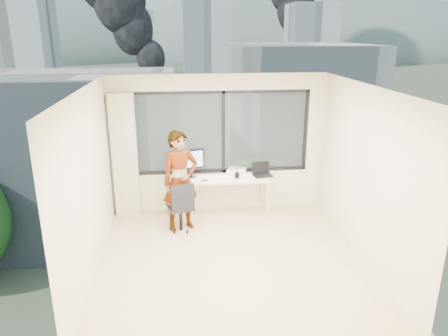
{
  "coord_description": "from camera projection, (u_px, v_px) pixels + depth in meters",
  "views": [
    {
      "loc": [
        -0.73,
        -5.61,
        3.33
      ],
      "look_at": [
        0.0,
        1.0,
        1.15
      ],
      "focal_mm": 33.75,
      "sensor_mm": 36.0,
      "label": 1
    }
  ],
  "objects": [
    {
      "name": "pen_cup",
      "position": [
        237.0,
        175.0,
        7.72
      ],
      "size": [
        0.09,
        0.09,
        0.1
      ],
      "primitive_type": "cylinder",
      "rotation": [
        0.0,
        0.0,
        -0.06
      ],
      "color": "black",
      "rests_on": "desk"
    },
    {
      "name": "near_bldg_b",
      "position": [
        297.0,
        121.0,
        45.43
      ],
      "size": [
        14.0,
        13.0,
        16.0
      ],
      "primitive_type": "cube",
      "color": "white",
      "rests_on": "exterior_ground"
    },
    {
      "name": "far_tower_d",
      "position": [
        0.0,
        50.0,
        142.74
      ],
      "size": [
        16.0,
        14.0,
        22.0
      ],
      "primitive_type": "cube",
      "color": "silver",
      "rests_on": "exterior_ground"
    },
    {
      "name": "chair",
      "position": [
        180.0,
        205.0,
        7.25
      ],
      "size": [
        0.58,
        0.58,
        0.92
      ],
      "primitive_type": null,
      "rotation": [
        0.0,
        0.0,
        0.26
      ],
      "color": "black",
      "rests_on": "floor"
    },
    {
      "name": "window_wall",
      "position": [
        221.0,
        132.0,
        7.83
      ],
      "size": [
        3.3,
        0.16,
        1.55
      ],
      "primitive_type": null,
      "color": "black",
      "rests_on": "ground"
    },
    {
      "name": "handbag",
      "position": [
        261.0,
        168.0,
        8.0
      ],
      "size": [
        0.25,
        0.14,
        0.18
      ],
      "primitive_type": "ellipsoid",
      "rotation": [
        0.0,
        0.0,
        -0.09
      ],
      "color": "#0B473E",
      "rests_on": "desk"
    },
    {
      "name": "exterior_ground",
      "position": [
        180.0,
        92.0,
        124.11
      ],
      "size": [
        400.0,
        400.0,
        0.04
      ],
      "primitive_type": "cube",
      "color": "#515B3D",
      "rests_on": "ground"
    },
    {
      "name": "curtain",
      "position": [
        125.0,
        156.0,
        7.65
      ],
      "size": [
        0.45,
        0.14,
        2.3
      ],
      "primitive_type": "cube",
      "color": "beige",
      "rests_on": "floor"
    },
    {
      "name": "tree_c",
      "position": [
        374.0,
        141.0,
        49.3
      ],
      "size": [
        8.4,
        8.4,
        10.0
      ],
      "primitive_type": null,
      "color": "#20501A",
      "rests_on": "exterior_ground"
    },
    {
      "name": "desk",
      "position": [
        220.0,
        196.0,
        7.87
      ],
      "size": [
        1.8,
        0.6,
        0.75
      ],
      "primitive_type": "cube",
      "color": "beige",
      "rests_on": "floor"
    },
    {
      "name": "monitor",
      "position": [
        190.0,
        163.0,
        7.72
      ],
      "size": [
        0.54,
        0.23,
        0.52
      ],
      "primitive_type": null,
      "rotation": [
        0.0,
        0.0,
        0.24
      ],
      "color": "black",
      "rests_on": "desk"
    },
    {
      "name": "wall_left",
      "position": [
        88.0,
        185.0,
        5.8
      ],
      "size": [
        0.01,
        4.0,
        2.6
      ],
      "primitive_type": "cube",
      "color": "beige",
      "rests_on": "ground"
    },
    {
      "name": "person",
      "position": [
        180.0,
        181.0,
        7.2
      ],
      "size": [
        0.75,
        0.62,
        1.76
      ],
      "primitive_type": "imported",
      "rotation": [
        0.0,
        0.0,
        0.37
      ],
      "color": "#2D2D33",
      "rests_on": "floor"
    },
    {
      "name": "wall_right",
      "position": [
        366.0,
        175.0,
        6.22
      ],
      "size": [
        0.01,
        4.0,
        2.6
      ],
      "primitive_type": "cube",
      "color": "beige",
      "rests_on": "ground"
    },
    {
      "name": "floor",
      "position": [
        231.0,
        260.0,
        6.41
      ],
      "size": [
        4.0,
        4.0,
        0.01
      ],
      "primitive_type": "cube",
      "color": "beige",
      "rests_on": "ground"
    },
    {
      "name": "laptop",
      "position": [
        263.0,
        170.0,
        7.8
      ],
      "size": [
        0.4,
        0.41,
        0.22
      ],
      "primitive_type": null,
      "rotation": [
        0.0,
        0.0,
        0.15
      ],
      "color": "black",
      "rests_on": "desk"
    },
    {
      "name": "far_tower_c",
      "position": [
        310.0,
        44.0,
        143.67
      ],
      "size": [
        15.0,
        15.0,
        26.0
      ],
      "primitive_type": "cube",
      "color": "silver",
      "rests_on": "exterior_ground"
    },
    {
      "name": "near_bldg_a",
      "position": [
        82.0,
        157.0,
        35.99
      ],
      "size": [
        16.0,
        12.0,
        14.0
      ],
      "primitive_type": "cube",
      "color": "beige",
      "rests_on": "exterior_ground"
    },
    {
      "name": "cellphone",
      "position": [
        204.0,
        180.0,
        7.59
      ],
      "size": [
        0.12,
        0.06,
        0.01
      ],
      "primitive_type": "cube",
      "rotation": [
        0.0,
        0.0,
        0.12
      ],
      "color": "black",
      "rests_on": "desk"
    },
    {
      "name": "tree_b",
      "position": [
        257.0,
        242.0,
        26.79
      ],
      "size": [
        7.6,
        7.6,
        9.0
      ],
      "primitive_type": null,
      "color": "#20501A",
      "rests_on": "exterior_ground"
    },
    {
      "name": "ceiling",
      "position": [
        232.0,
        88.0,
        5.61
      ],
      "size": [
        4.0,
        4.0,
        0.01
      ],
      "primitive_type": "cube",
      "color": "white",
      "rests_on": "ground"
    },
    {
      "name": "game_console",
      "position": [
        237.0,
        171.0,
        7.99
      ],
      "size": [
        0.41,
        0.38,
        0.08
      ],
      "primitive_type": "cube",
      "rotation": [
        0.0,
        0.0,
        -0.36
      ],
      "color": "white",
      "rests_on": "desk"
    },
    {
      "name": "far_tower_a",
      "position": [
        19.0,
        46.0,
        92.48
      ],
      "size": [
        14.0,
        14.0,
        28.0
      ],
      "primitive_type": "cube",
      "color": "silver",
      "rests_on": "exterior_ground"
    },
    {
      "name": "hill_a",
      "position": [
        8.0,
        56.0,
        300.44
      ],
      "size": [
        288.0,
        216.0,
        90.0
      ],
      "primitive_type": "ellipsoid",
      "color": "slate",
      "rests_on": "exterior_ground"
    },
    {
      "name": "far_tower_b",
      "position": [
        206.0,
        39.0,
        120.28
      ],
      "size": [
        13.0,
        13.0,
        30.0
      ],
      "primitive_type": "cube",
      "color": "silver",
      "rests_on": "exterior_ground"
    },
    {
      "name": "hill_b",
      "position": [
        307.0,
        54.0,
        323.49
      ],
      "size": [
        300.0,
        220.0,
        96.0
      ],
      "primitive_type": "ellipsoid",
      "color": "slate",
      "rests_on": "exterior_ground"
    },
    {
      "name": "wall_front",
      "position": [
        258.0,
        248.0,
        4.12
      ],
      "size": [
        4.0,
        0.01,
        2.6
      ],
      "primitive_type": "cube",
      "color": "beige",
      "rests_on": "ground"
    }
  ]
}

